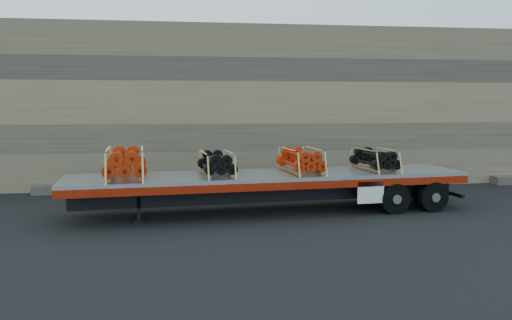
{
  "coord_description": "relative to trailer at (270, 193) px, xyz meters",
  "views": [
    {
      "loc": [
        -2.25,
        -16.17,
        3.57
      ],
      "look_at": [
        0.06,
        1.44,
        1.62
      ],
      "focal_mm": 35.0,
      "sensor_mm": 36.0,
      "label": 1
    }
  ],
  "objects": [
    {
      "name": "trailer",
      "position": [
        0.0,
        0.0,
        0.0
      ],
      "size": [
        13.43,
        3.84,
        1.32
      ],
      "primitive_type": null,
      "rotation": [
        0.0,
        0.0,
        0.1
      ],
      "color": "#B0B3B8",
      "rests_on": "ground"
    },
    {
      "name": "ground",
      "position": [
        -0.34,
        -0.09,
        -0.66
      ],
      "size": [
        120.0,
        120.0,
        0.0
      ],
      "primitive_type": "plane",
      "color": "black",
      "rests_on": "ground"
    },
    {
      "name": "bundle_midrear",
      "position": [
        1.07,
        0.11,
        1.05
      ],
      "size": [
        1.3,
        2.28,
        0.77
      ],
      "primitive_type": null,
      "rotation": [
        0.0,
        0.0,
        0.1
      ],
      "color": "#B22609",
      "rests_on": "trailer"
    },
    {
      "name": "bundle_rear",
      "position": [
        3.76,
        0.37,
        1.02
      ],
      "size": [
        1.19,
        2.09,
        0.71
      ],
      "primitive_type": null,
      "rotation": [
        0.0,
        0.0,
        0.1
      ],
      "color": "black",
      "rests_on": "trailer"
    },
    {
      "name": "bundle_midfront",
      "position": [
        -1.78,
        -0.18,
        1.02
      ],
      "size": [
        1.21,
        2.12,
        0.72
      ],
      "primitive_type": null,
      "rotation": [
        0.0,
        0.0,
        0.1
      ],
      "color": "black",
      "rests_on": "trailer"
    },
    {
      "name": "bundle_front",
      "position": [
        -4.62,
        -0.46,
        1.11
      ],
      "size": [
        1.49,
        2.62,
        0.89
      ],
      "primitive_type": null,
      "rotation": [
        0.0,
        0.0,
        0.1
      ],
      "color": "#B22609",
      "rests_on": "trailer"
    },
    {
      "name": "rock_wall",
      "position": [
        -0.34,
        6.41,
        2.84
      ],
      "size": [
        44.0,
        3.0,
        7.0
      ],
      "primitive_type": "cube",
      "color": "#7A6B54",
      "rests_on": "ground"
    }
  ]
}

